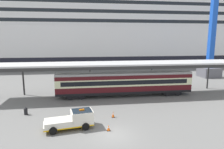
{
  "coord_description": "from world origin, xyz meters",
  "views": [
    {
      "loc": [
        -2.74,
        -18.83,
        9.55
      ],
      "look_at": [
        1.17,
        9.63,
        4.5
      ],
      "focal_mm": 32.27,
      "sensor_mm": 36.0,
      "label": 1
    }
  ],
  "objects": [
    {
      "name": "quay_bollard",
      "position": [
        -10.36,
        7.0,
        0.52
      ],
      "size": [
        0.48,
        0.48,
        0.96
      ],
      "color": "black",
      "rests_on": "ground"
    },
    {
      "name": "service_truck",
      "position": [
        -4.08,
        2.22,
        0.99
      ],
      "size": [
        5.47,
        2.94,
        2.02
      ],
      "color": "silver",
      "rests_on": "ground"
    },
    {
      "name": "traffic_cone_near",
      "position": [
        -0.38,
        0.98,
        0.32
      ],
      "size": [
        0.36,
        0.36,
        0.64
      ],
      "color": "black",
      "rests_on": "ground"
    },
    {
      "name": "ground_plane",
      "position": [
        0.0,
        0.0,
        0.0
      ],
      "size": [
        400.0,
        400.0,
        0.0
      ],
      "primitive_type": "plane",
      "color": "slate"
    },
    {
      "name": "train_carriage",
      "position": [
        3.89,
        13.74,
        2.31
      ],
      "size": [
        22.64,
        2.81,
        4.11
      ],
      "color": "black",
      "rests_on": "ground"
    },
    {
      "name": "platform_canopy",
      "position": [
        3.89,
        14.14,
        5.45
      ],
      "size": [
        45.71,
        5.86,
        5.67
      ],
      "color": "silver",
      "rests_on": "ground"
    },
    {
      "name": "traffic_cone_mid",
      "position": [
        0.62,
        4.57,
        0.39
      ],
      "size": [
        0.36,
        0.36,
        0.78
      ],
      "color": "black",
      "rests_on": "ground"
    },
    {
      "name": "cruise_ship",
      "position": [
        -0.21,
        57.35,
        11.83
      ],
      "size": [
        167.27,
        26.36,
        35.95
      ],
      "color": "black",
      "rests_on": "ground"
    }
  ]
}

